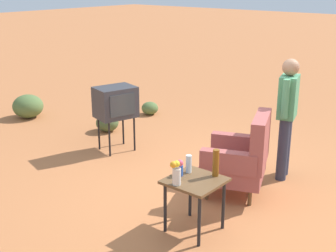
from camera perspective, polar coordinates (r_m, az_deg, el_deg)
ground_plane at (r=6.03m, az=6.42°, el=-7.85°), size 60.00×60.00×0.00m
armchair at (r=5.74m, az=9.16°, el=-3.91°), size 1.00×1.01×1.06m
side_table at (r=4.87m, az=3.38°, el=-7.63°), size 0.56×0.56×0.60m
tv_on_stand at (r=7.09m, az=-6.59°, el=2.93°), size 0.70×0.59×1.03m
person_standing at (r=6.23m, az=14.68°, el=1.77°), size 0.55×0.31×1.64m
bottle_tall_amber at (r=4.88m, az=6.01°, el=-4.61°), size 0.07×0.07×0.30m
soda_can_blue at (r=4.89m, az=1.51°, el=-5.58°), size 0.07×0.07×0.12m
bottle_short_clear at (r=4.96m, az=2.60°, el=-4.77°), size 0.06×0.06×0.20m
flower_vase at (r=4.66m, az=1.09°, el=-5.70°), size 0.14×0.10×0.27m
shrub_near at (r=9.31m, az=-17.13°, el=2.38°), size 0.59×0.59×0.45m
shrub_mid at (r=9.13m, az=-2.29°, el=2.24°), size 0.33×0.33×0.26m
shrub_far at (r=8.19m, az=-7.61°, el=0.42°), size 0.40×0.40×0.31m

